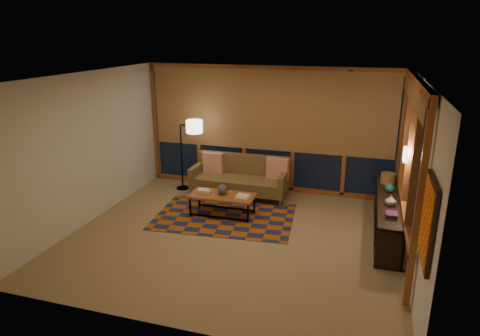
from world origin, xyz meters
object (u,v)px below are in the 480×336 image
(sofa, at_px, (239,177))
(floor_lamp, at_px, (181,154))
(coffee_table, at_px, (223,205))
(bookshelf, at_px, (388,216))

(sofa, bearing_deg, floor_lamp, 177.94)
(sofa, bearing_deg, coffee_table, -90.46)
(floor_lamp, xyz_separation_m, bookshelf, (4.32, -1.02, -0.47))
(sofa, distance_m, coffee_table, 1.10)
(sofa, xyz_separation_m, floor_lamp, (-1.34, 0.05, 0.39))
(floor_lamp, bearing_deg, sofa, 10.07)
(coffee_table, bearing_deg, bookshelf, 0.89)
(sofa, height_order, bookshelf, sofa)
(floor_lamp, height_order, bookshelf, floor_lamp)
(bookshelf, bearing_deg, floor_lamp, 166.68)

